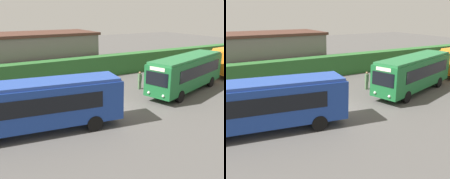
# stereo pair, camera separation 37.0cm
# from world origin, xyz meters

# --- Properties ---
(ground_plane) EXTENTS (111.98, 111.98, 0.00)m
(ground_plane) POSITION_xyz_m (0.00, 0.00, 0.00)
(ground_plane) COLOR #514F4C
(bus_blue) EXTENTS (10.18, 3.82, 3.18)m
(bus_blue) POSITION_xyz_m (-5.13, -1.47, 1.83)
(bus_blue) COLOR navy
(bus_blue) RESTS_ON ground_plane
(bus_green) EXTENTS (10.16, 5.21, 3.28)m
(bus_green) POSITION_xyz_m (8.60, 0.10, 1.88)
(bus_green) COLOR #19602D
(bus_green) RESTS_ON ground_plane
(person_center) EXTENTS (0.36, 0.48, 1.71)m
(person_center) POSITION_xyz_m (5.35, 2.80, 0.90)
(person_center) COLOR #4C6B47
(person_center) RESTS_ON ground_plane
(hedge_row) EXTENTS (67.99, 1.56, 2.29)m
(hedge_row) POSITION_xyz_m (0.00, 9.29, 1.15)
(hedge_row) COLOR #2C642C
(hedge_row) RESTS_ON ground_plane
(depot_building) EXTENTS (12.82, 6.68, 4.81)m
(depot_building) POSITION_xyz_m (-1.16, 13.73, 2.42)
(depot_building) COLOR slate
(depot_building) RESTS_ON ground_plane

